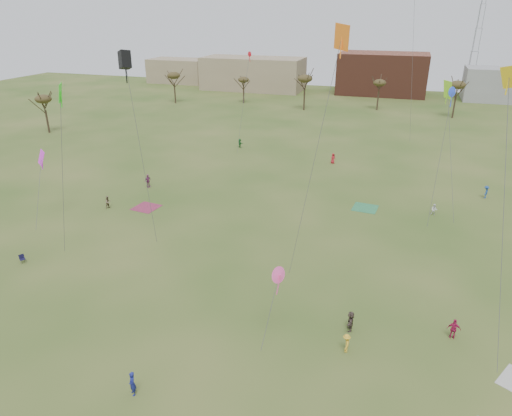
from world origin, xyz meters
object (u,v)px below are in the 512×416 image
(radio_tower, at_px, (478,27))
(camp_chair_left, at_px, (23,260))
(flyer_near_right, at_px, (132,384))
(spectator_fore_a, at_px, (454,329))

(radio_tower, bearing_deg, camp_chair_left, -113.24)
(camp_chair_left, distance_m, radio_tower, 134.06)
(flyer_near_right, relative_size, camp_chair_left, 2.11)
(flyer_near_right, distance_m, radio_tower, 138.57)
(spectator_fore_a, bearing_deg, camp_chair_left, 1.60)
(flyer_near_right, xyz_separation_m, camp_chair_left, (-20.40, 11.64, -0.66))
(spectator_fore_a, height_order, camp_chair_left, spectator_fore_a)
(flyer_near_right, distance_m, spectator_fore_a, 24.59)
(flyer_near_right, xyz_separation_m, radio_tower, (31.97, 133.59, 18.29))
(camp_chair_left, bearing_deg, flyer_near_right, -88.77)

